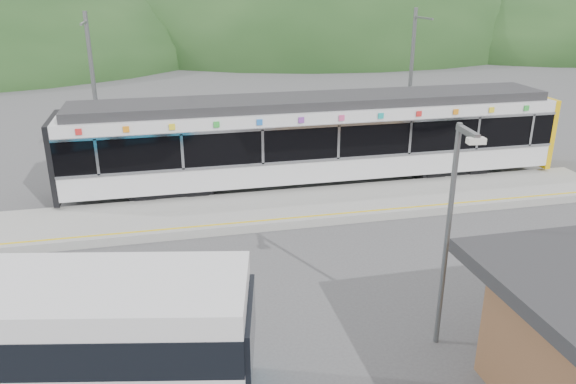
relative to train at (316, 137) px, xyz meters
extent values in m
plane|color=#4C4C4F|center=(-1.78, -6.00, -2.06)|extent=(120.00, 120.00, 0.00)
ellipsoid|color=#1E3D19|center=(14.22, 48.00, -2.06)|extent=(52.00, 39.00, 26.00)
ellipsoid|color=#1E3D19|center=(43.22, 42.00, -2.06)|extent=(44.00, 33.00, 16.00)
cube|color=#9E9E99|center=(-1.78, -2.70, -1.91)|extent=(26.00, 3.20, 0.30)
cube|color=yellow|center=(-1.78, -4.00, -1.76)|extent=(26.00, 0.10, 0.01)
cube|color=black|center=(-6.02, 0.00, -1.76)|extent=(3.20, 2.20, 0.56)
cube|color=black|center=(5.98, 0.00, -1.76)|extent=(3.20, 2.20, 0.56)
cube|color=silver|center=(-0.02, 0.00, -1.02)|extent=(20.00, 2.90, 0.92)
cube|color=black|center=(-0.02, 0.00, 0.16)|extent=(20.00, 2.96, 1.45)
cube|color=silver|center=(-0.02, -1.50, -0.51)|extent=(20.00, 0.05, 0.10)
cube|color=silver|center=(-0.02, -1.50, 0.84)|extent=(20.00, 0.05, 0.10)
cube|color=silver|center=(-0.02, 0.00, 1.11)|extent=(20.00, 2.90, 0.45)
cube|color=#2D2D30|center=(-0.02, 0.00, 1.52)|extent=(19.40, 2.50, 0.36)
cube|color=#E9B40C|center=(10.10, 0.00, -0.16)|extent=(0.24, 2.92, 3.00)
cube|color=black|center=(-10.12, 0.00, -0.16)|extent=(0.20, 2.92, 3.00)
cube|color=silver|center=(-8.52, -1.50, 0.16)|extent=(0.10, 0.05, 1.35)
cube|color=silver|center=(-5.52, -1.50, 0.16)|extent=(0.10, 0.05, 1.35)
cube|color=silver|center=(-2.52, -1.50, 0.16)|extent=(0.10, 0.05, 1.35)
cube|color=silver|center=(0.48, -1.50, 0.16)|extent=(0.10, 0.05, 1.35)
cube|color=silver|center=(3.48, -1.50, 0.16)|extent=(0.10, 0.05, 1.35)
cube|color=silver|center=(6.48, -1.50, 0.16)|extent=(0.10, 0.05, 1.35)
cube|color=silver|center=(8.98, -1.50, 0.16)|extent=(0.10, 0.05, 1.35)
cube|color=red|center=(-9.02, -1.49, 1.12)|extent=(0.22, 0.04, 0.22)
cube|color=orange|center=(-7.42, -1.49, 1.12)|extent=(0.22, 0.04, 0.22)
cube|color=yellow|center=(-5.82, -1.49, 1.12)|extent=(0.22, 0.04, 0.22)
cube|color=green|center=(-4.22, -1.49, 1.12)|extent=(0.22, 0.04, 0.22)
cube|color=blue|center=(-2.62, -1.49, 1.12)|extent=(0.22, 0.04, 0.22)
cube|color=purple|center=(-1.02, -1.49, 1.12)|extent=(0.22, 0.04, 0.22)
cube|color=#E54C8C|center=(0.58, -1.49, 1.12)|extent=(0.22, 0.04, 0.22)
cube|color=#19A5A5|center=(2.18, -1.49, 1.12)|extent=(0.22, 0.04, 0.22)
cube|color=red|center=(3.78, -1.49, 1.12)|extent=(0.22, 0.04, 0.22)
cube|color=orange|center=(5.38, -1.49, 1.12)|extent=(0.22, 0.04, 0.22)
cube|color=yellow|center=(6.98, -1.49, 1.12)|extent=(0.22, 0.04, 0.22)
cube|color=green|center=(8.58, -1.49, 1.12)|extent=(0.22, 0.04, 0.22)
cylinder|color=slate|center=(-8.78, 2.60, 1.44)|extent=(0.18, 0.18, 7.00)
cube|color=slate|center=(-8.78, 1.80, 4.54)|extent=(0.08, 1.80, 0.08)
cylinder|color=slate|center=(5.22, 2.60, 1.44)|extent=(0.18, 0.18, 7.00)
cube|color=slate|center=(5.22, 1.80, 4.54)|extent=(0.08, 1.80, 0.08)
cylinder|color=slate|center=(-0.14, -11.37, 0.62)|extent=(0.12, 0.12, 5.36)
cube|color=slate|center=(-0.14, -11.77, 3.21)|extent=(0.20, 0.90, 0.12)
cube|color=silver|center=(-0.14, -12.17, 3.13)|extent=(0.37, 0.21, 0.12)
camera|label=1|loc=(-6.10, -21.63, 6.04)|focal=35.00mm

